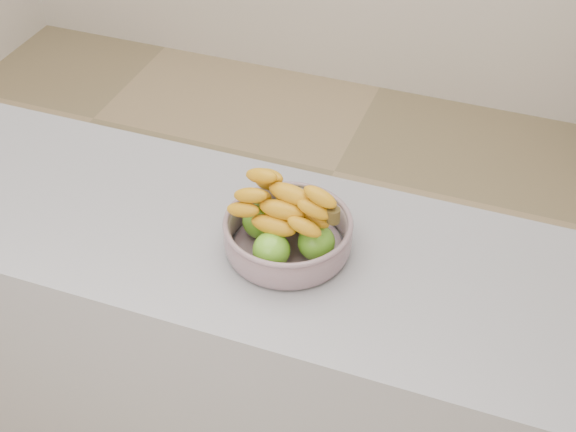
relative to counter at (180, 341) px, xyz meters
The scene contains 3 objects.
ground 0.51m from the counter, 90.00° to the left, with size 4.00×4.00×0.00m, color tan.
counter is the anchor object (origin of this frame).
fruit_bowl 0.60m from the counter, ahead, with size 0.30×0.30×0.19m.
Camera 1 is at (0.80, -1.53, 2.16)m, focal length 50.00 mm.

